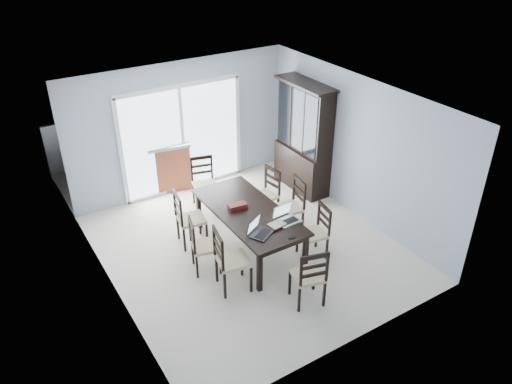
# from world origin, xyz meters

# --- Properties ---
(floor) EXTENTS (5.00, 5.00, 0.00)m
(floor) POSITION_xyz_m (0.00, 0.00, 0.00)
(floor) COLOR beige
(floor) RESTS_ON ground
(ceiling) EXTENTS (5.00, 5.00, 0.00)m
(ceiling) POSITION_xyz_m (0.00, 0.00, 2.60)
(ceiling) COLOR white
(ceiling) RESTS_ON back_wall
(back_wall) EXTENTS (4.50, 0.02, 2.60)m
(back_wall) POSITION_xyz_m (0.00, 2.50, 1.30)
(back_wall) COLOR #9AA9B8
(back_wall) RESTS_ON floor
(wall_left) EXTENTS (0.02, 5.00, 2.60)m
(wall_left) POSITION_xyz_m (-2.25, 0.00, 1.30)
(wall_left) COLOR #9AA9B8
(wall_left) RESTS_ON floor
(wall_right) EXTENTS (0.02, 5.00, 2.60)m
(wall_right) POSITION_xyz_m (2.25, 0.00, 1.30)
(wall_right) COLOR #9AA9B8
(wall_right) RESTS_ON floor
(balcony) EXTENTS (4.50, 2.00, 0.10)m
(balcony) POSITION_xyz_m (0.00, 3.50, -0.05)
(balcony) COLOR gray
(balcony) RESTS_ON ground
(railing) EXTENTS (4.50, 0.06, 1.10)m
(railing) POSITION_xyz_m (0.00, 4.50, 0.55)
(railing) COLOR #99999E
(railing) RESTS_ON balcony
(dining_table) EXTENTS (1.00, 2.20, 0.75)m
(dining_table) POSITION_xyz_m (0.00, 0.00, 0.67)
(dining_table) COLOR black
(dining_table) RESTS_ON floor
(china_hutch) EXTENTS (0.50, 1.38, 2.20)m
(china_hutch) POSITION_xyz_m (2.02, 1.25, 1.07)
(china_hutch) COLOR black
(china_hutch) RESTS_ON floor
(sliding_door) EXTENTS (2.52, 0.05, 2.18)m
(sliding_door) POSITION_xyz_m (0.00, 2.48, 1.09)
(sliding_door) COLOR silver
(sliding_door) RESTS_ON floor
(chair_left_near) EXTENTS (0.54, 0.53, 1.20)m
(chair_left_near) POSITION_xyz_m (-0.80, -0.70, 0.64)
(chair_left_near) COLOR black
(chair_left_near) RESTS_ON floor
(chair_left_mid) EXTENTS (0.51, 0.50, 1.08)m
(chair_left_mid) POSITION_xyz_m (-0.94, -0.09, 0.57)
(chair_left_mid) COLOR black
(chair_left_mid) RESTS_ON floor
(chair_left_far) EXTENTS (0.51, 0.50, 1.15)m
(chair_left_far) POSITION_xyz_m (-0.83, 0.67, 0.61)
(chair_left_far) COLOR black
(chair_left_far) RESTS_ON floor
(chair_right_near) EXTENTS (0.47, 0.46, 1.06)m
(chair_right_near) POSITION_xyz_m (0.86, -0.74, 0.56)
(chair_right_near) COLOR black
(chair_right_near) RESTS_ON floor
(chair_right_mid) EXTENTS (0.50, 0.48, 1.14)m
(chair_right_mid) POSITION_xyz_m (0.95, 0.07, 0.61)
(chair_right_mid) COLOR black
(chair_right_mid) RESTS_ON floor
(chair_right_far) EXTENTS (0.48, 0.47, 1.11)m
(chair_right_far) POSITION_xyz_m (0.83, 0.68, 0.59)
(chair_right_far) COLOR black
(chair_right_far) RESTS_ON floor
(chair_end_near) EXTENTS (0.52, 0.53, 1.13)m
(chair_end_near) POSITION_xyz_m (0.02, -1.64, 0.60)
(chair_end_near) COLOR black
(chair_end_near) RESTS_ON floor
(chair_end_far) EXTENTS (0.52, 0.53, 1.13)m
(chair_end_far) POSITION_xyz_m (0.02, 1.68, 0.60)
(chair_end_far) COLOR black
(chair_end_far) RESTS_ON floor
(laptop_dark) EXTENTS (0.44, 0.39, 0.25)m
(laptop_dark) POSITION_xyz_m (-0.18, -0.69, 0.81)
(laptop_dark) COLOR black
(laptop_dark) RESTS_ON dining_table
(laptop_silver) EXTENTS (0.39, 0.28, 0.26)m
(laptop_silver) POSITION_xyz_m (0.35, -0.62, 0.81)
(laptop_silver) COLOR silver
(laptop_silver) RESTS_ON dining_table
(book_stack) EXTENTS (0.27, 0.22, 0.04)m
(book_stack) POSITION_xyz_m (0.13, -0.62, 0.77)
(book_stack) COLOR maroon
(book_stack) RESTS_ON dining_table
(cell_phone) EXTENTS (0.12, 0.07, 0.01)m
(cell_phone) POSITION_xyz_m (0.14, -1.00, 0.76)
(cell_phone) COLOR black
(cell_phone) RESTS_ON dining_table
(game_box) EXTENTS (0.32, 0.19, 0.08)m
(game_box) POSITION_xyz_m (-0.11, 0.16, 0.79)
(game_box) COLOR #531010
(game_box) RESTS_ON dining_table
(hot_tub) EXTENTS (2.21, 2.05, 1.00)m
(hot_tub) POSITION_xyz_m (-0.68, 3.33, 0.50)
(hot_tub) COLOR maroon
(hot_tub) RESTS_ON balcony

